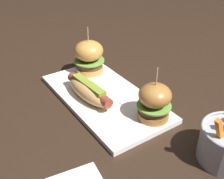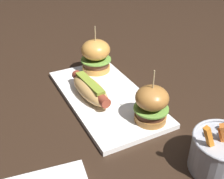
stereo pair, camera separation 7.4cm
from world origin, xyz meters
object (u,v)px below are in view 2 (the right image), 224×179
at_px(hot_dog, 90,89).
at_px(slider_right, 151,104).
at_px(platter_main, 106,97).
at_px(slider_left, 96,55).
at_px(fries_bucket, 222,153).

xyz_separation_m(hot_dog, slider_right, (0.16, 0.09, 0.02)).
xyz_separation_m(platter_main, slider_left, (-0.15, 0.04, 0.06)).
bearing_deg(hot_dog, slider_right, 28.85).
xyz_separation_m(slider_left, fries_bucket, (0.49, 0.05, -0.02)).
distance_m(hot_dog, slider_right, 0.19).
distance_m(platter_main, slider_right, 0.17).
bearing_deg(platter_main, hot_dog, -103.30).
height_order(platter_main, slider_left, slider_left).
xyz_separation_m(platter_main, hot_dog, (-0.01, -0.04, 0.03)).
bearing_deg(slider_left, platter_main, -14.74).
distance_m(platter_main, hot_dog, 0.05).
bearing_deg(hot_dog, slider_left, 149.66).
height_order(slider_left, slider_right, slider_left).
distance_m(platter_main, fries_bucket, 0.35).
xyz_separation_m(hot_dog, slider_left, (-0.14, 0.08, 0.03)).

